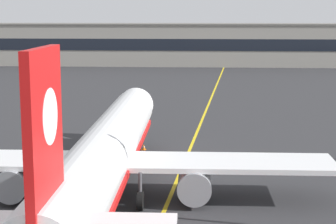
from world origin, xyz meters
The scene contains 4 objects.
taxiway_centreline centered at (0.00, 30.00, 0.00)m, with size 0.30×180.00×0.01m, color yellow.
airliner_foreground centered at (-5.51, 13.27, 3.37)m, with size 32.08×41.45×11.65m.
safety_cone_by_nose_gear centered at (-4.48, 28.56, 0.26)m, with size 0.44×0.44×0.55m.
terminal_building centered at (6.36, 119.65, 5.18)m, with size 165.70×12.40×10.34m.
Camera 1 is at (1.41, -25.42, 13.05)m, focal length 61.99 mm.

